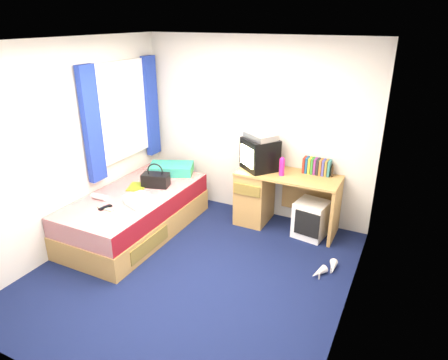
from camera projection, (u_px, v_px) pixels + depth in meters
The scene contains 20 objects.
ground at pixel (193, 272), 4.38m from camera, with size 3.40×3.40×0.00m, color #0C1438.
room_shell at pixel (188, 145), 3.83m from camera, with size 3.40×3.40×3.40m.
bed at pixel (136, 213), 5.10m from camera, with size 1.01×2.00×0.54m.
pillow at pixel (171, 169), 5.63m from camera, with size 0.60×0.38×0.13m, color #1A72AE.
desk at pixel (267, 195), 5.29m from camera, with size 1.30×0.55×0.75m.
storage_cube at pixel (311, 219), 5.03m from camera, with size 0.37×0.37×0.47m, color white.
crt_tv at pixel (260, 154), 5.13m from camera, with size 0.55×0.55×0.41m.
vcr at pixel (261, 136), 5.04m from camera, with size 0.39×0.28×0.07m, color silver.
book_row at pixel (317, 166), 5.02m from camera, with size 0.34×0.13×0.20m.
picture_frame at pixel (332, 170), 4.97m from camera, with size 0.02×0.12×0.14m, color black.
pink_water_bottle at pixel (282, 167), 4.97m from camera, with size 0.07×0.07×0.21m, color #EC218D.
aerosol_can at pixel (279, 166), 5.10m from camera, with size 0.04×0.04×0.16m, color white.
handbag at pixel (156, 180), 5.18m from camera, with size 0.38×0.28×0.32m.
towel at pixel (140, 201), 4.69m from camera, with size 0.31×0.26×0.10m, color white.
magazine at pixel (137, 187), 5.18m from camera, with size 0.21×0.28×0.01m, color #D1F51B.
water_bottle at pixel (99, 197), 4.83m from camera, with size 0.07×0.07×0.20m, color silver.
colour_swatch_fan at pixel (106, 209), 4.60m from camera, with size 0.22×0.06×0.01m, color gold.
remote_control at pixel (105, 207), 4.61m from camera, with size 0.05×0.16×0.02m, color black.
window_assembly at pixel (123, 114), 5.23m from camera, with size 0.11×1.42×1.40m.
white_heels at pixel (326, 270), 4.34m from camera, with size 0.26×0.40×0.09m.
Camera 1 is at (1.94, -3.13, 2.60)m, focal length 32.00 mm.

